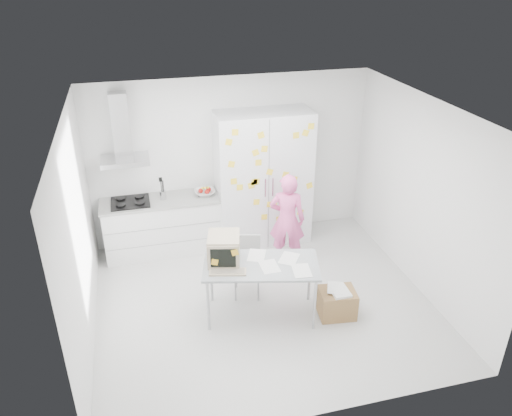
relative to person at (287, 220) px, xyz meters
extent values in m
cube|color=silver|center=(-0.61, -0.90, -0.75)|extent=(4.50, 4.00, 0.02)
cube|color=white|center=(-0.61, 1.10, 0.61)|extent=(4.50, 0.02, 2.70)
cube|color=white|center=(-2.86, -0.90, 0.61)|extent=(0.02, 4.00, 2.70)
cube|color=white|center=(1.64, -0.90, 0.61)|extent=(0.02, 4.00, 2.70)
cube|color=white|center=(-0.61, -0.90, 1.96)|extent=(4.50, 4.00, 0.02)
cube|color=white|center=(-1.81, 0.80, -0.30)|extent=(1.80, 0.60, 0.88)
cube|color=gray|center=(-1.81, 0.50, -0.16)|extent=(1.76, 0.01, 0.01)
cube|color=gray|center=(-1.81, 0.50, -0.44)|extent=(1.76, 0.01, 0.01)
cube|color=#9E9E99|center=(-1.81, 0.80, 0.16)|extent=(1.84, 0.63, 0.04)
cube|color=black|center=(-2.26, 0.80, 0.18)|extent=(0.58, 0.50, 0.03)
cylinder|color=black|center=(-2.40, 0.68, 0.21)|extent=(0.14, 0.14, 0.02)
cylinder|color=black|center=(-2.12, 0.68, 0.21)|extent=(0.14, 0.14, 0.02)
cylinder|color=black|center=(-2.40, 0.92, 0.21)|extent=(0.14, 0.14, 0.02)
cylinder|color=black|center=(-2.12, 0.92, 0.21)|extent=(0.14, 0.14, 0.02)
cylinder|color=silver|center=(-1.76, 0.80, 0.25)|extent=(0.10, 0.10, 0.14)
cylinder|color=black|center=(-1.78, 0.81, 0.35)|extent=(0.01, 0.01, 0.30)
cylinder|color=black|center=(-1.75, 0.79, 0.35)|extent=(0.01, 0.01, 0.30)
cylinder|color=black|center=(-1.76, 0.82, 0.35)|extent=(0.01, 0.01, 0.30)
cube|color=black|center=(-1.78, 0.81, 0.51)|extent=(0.05, 0.01, 0.07)
imported|color=white|center=(-1.11, 0.80, 0.22)|extent=(0.31, 0.31, 0.08)
sphere|color=#B2140F|center=(-1.17, 0.82, 0.24)|extent=(0.08, 0.08, 0.08)
sphere|color=#B2140F|center=(-1.08, 0.75, 0.24)|extent=(0.08, 0.08, 0.08)
sphere|color=#B2140F|center=(-1.04, 0.84, 0.24)|extent=(0.08, 0.08, 0.08)
cylinder|color=yellow|center=(-1.13, 0.82, 0.29)|extent=(0.09, 0.17, 0.10)
cylinder|color=yellow|center=(-1.11, 0.82, 0.29)|extent=(0.04, 0.17, 0.10)
cylinder|color=yellow|center=(-1.08, 0.82, 0.29)|extent=(0.08, 0.17, 0.10)
cube|color=silver|center=(-2.26, 0.85, 0.86)|extent=(0.70, 0.48, 0.07)
cube|color=silver|center=(-2.26, 0.97, 1.36)|extent=(0.26, 0.24, 0.95)
cube|color=silver|center=(-0.16, 0.78, 0.36)|extent=(1.50, 0.65, 2.20)
cube|color=slate|center=(-0.16, 0.45, 0.36)|extent=(0.01, 0.01, 2.16)
cube|color=silver|center=(-0.22, 0.44, 0.36)|extent=(0.02, 0.02, 0.30)
cube|color=silver|center=(-0.10, 0.44, 0.36)|extent=(0.02, 0.02, 0.30)
cube|color=yellow|center=(0.25, 0.45, 1.16)|extent=(0.10, 0.00, 0.10)
cube|color=yellow|center=(0.40, 0.45, 1.19)|extent=(0.12, 0.00, 0.12)
cube|color=yellow|center=(0.50, 0.45, 0.31)|extent=(0.12, 0.00, 0.12)
cube|color=yellow|center=(-0.40, 0.45, 0.47)|extent=(0.10, 0.00, 0.10)
cube|color=yellow|center=(-0.15, 0.45, 0.61)|extent=(0.12, 0.00, 0.12)
cube|color=yellow|center=(0.21, 0.45, 0.12)|extent=(0.12, 0.00, 0.12)
cube|color=yellow|center=(-0.36, 0.45, 0.13)|extent=(0.10, 0.00, 0.10)
cube|color=yellow|center=(-0.29, 0.45, 1.21)|extent=(0.12, 0.00, 0.12)
cube|color=yellow|center=(-0.07, 0.45, 0.07)|extent=(0.12, 0.00, 0.12)
cube|color=yellow|center=(0.24, 0.45, 0.45)|extent=(0.12, 0.00, 0.12)
cube|color=yellow|center=(0.12, 0.45, 0.20)|extent=(0.10, 0.00, 0.10)
cube|color=yellow|center=(-0.38, 0.45, 0.95)|extent=(0.12, 0.00, 0.12)
cube|color=yellow|center=(-0.62, 0.45, 0.41)|extent=(0.10, 0.00, 0.10)
cube|color=yellow|center=(-0.71, 0.45, 0.52)|extent=(0.10, 0.00, 0.10)
cube|color=yellow|center=(-0.78, 0.45, 1.15)|extent=(0.11, 0.00, 0.11)
cube|color=yellow|center=(-0.23, 0.45, -0.15)|extent=(0.10, 0.00, 0.10)
cube|color=yellow|center=(-0.36, 0.45, 0.48)|extent=(0.11, 0.00, 0.11)
cube|color=yellow|center=(0.37, 0.45, -0.15)|extent=(0.11, 0.00, 0.11)
cube|color=yellow|center=(0.48, 0.45, 1.28)|extent=(0.10, 0.00, 0.10)
cube|color=yellow|center=(-0.33, 0.45, 0.78)|extent=(0.10, 0.00, 0.10)
cube|color=yellow|center=(-0.45, 0.45, 0.42)|extent=(0.11, 0.00, 0.11)
cube|color=yellow|center=(0.02, 0.45, -0.22)|extent=(0.10, 0.00, 0.10)
cube|color=yellow|center=(-0.68, 0.45, 1.29)|extent=(0.10, 0.00, 0.10)
cube|color=yellow|center=(-0.74, 0.45, 0.80)|extent=(0.12, 0.00, 0.12)
cube|color=yellow|center=(0.14, 0.45, 0.03)|extent=(0.11, 0.00, 0.11)
cube|color=yellow|center=(-0.24, 0.45, 0.99)|extent=(0.11, 0.00, 0.11)
cube|color=yellow|center=(0.10, 0.45, 0.54)|extent=(0.11, 0.00, 0.11)
cube|color=yellow|center=(-0.14, 0.45, 0.06)|extent=(0.11, 0.00, 0.11)
imported|color=pink|center=(0.00, 0.00, 0.00)|extent=(0.63, 0.53, 1.48)
cube|color=#989EA2|center=(-0.71, -1.15, 0.03)|extent=(1.60, 1.06, 0.03)
cylinder|color=#ACACB1|center=(-1.44, -1.29, -0.36)|extent=(0.05, 0.05, 0.75)
cylinder|color=#ACACB1|center=(-0.13, -1.60, -0.36)|extent=(0.05, 0.05, 0.75)
cylinder|color=#ACACB1|center=(-1.29, -0.70, -0.36)|extent=(0.05, 0.05, 0.75)
cylinder|color=#ACACB1|center=(0.01, -1.01, -0.36)|extent=(0.05, 0.05, 0.75)
cube|color=#BFAE8E|center=(-1.15, -0.96, 0.24)|extent=(0.48, 0.50, 0.38)
cube|color=#BFAE8E|center=(-1.20, -1.17, 0.24)|extent=(0.37, 0.11, 0.34)
cube|color=black|center=(-1.21, -1.18, 0.24)|extent=(0.31, 0.08, 0.26)
cube|color=yellow|center=(-1.31, -1.16, 0.18)|extent=(0.09, 0.03, 0.10)
cube|color=yellow|center=(-1.06, -1.22, 0.32)|extent=(0.10, 0.03, 0.10)
cube|color=#BFAE8E|center=(-1.16, -1.23, 0.06)|extent=(0.48, 0.26, 0.03)
cube|color=gray|center=(-1.16, -1.23, 0.08)|extent=(0.43, 0.21, 0.01)
cube|color=silver|center=(-0.62, -1.22, 0.05)|extent=(0.22, 0.31, 0.00)
cube|color=silver|center=(-0.33, -1.11, 0.05)|extent=(0.36, 0.38, 0.00)
cube|color=silver|center=(-0.26, -1.42, 0.05)|extent=(0.26, 0.34, 0.00)
cube|color=silver|center=(-0.72, -0.93, 0.05)|extent=(0.32, 0.37, 0.00)
cube|color=#A2A2A0|center=(-0.79, -0.67, -0.32)|extent=(0.47, 0.47, 0.04)
cube|color=#A2A2A0|center=(-0.74, -0.50, -0.09)|extent=(0.37, 0.12, 0.43)
cylinder|color=#9F9EA2|center=(-0.98, -0.79, -0.54)|extent=(0.03, 0.03, 0.40)
cylinder|color=#9F9EA2|center=(-0.67, -0.86, -0.54)|extent=(0.03, 0.03, 0.40)
cylinder|color=#9F9EA2|center=(-0.90, -0.48, -0.54)|extent=(0.03, 0.03, 0.40)
cylinder|color=#9F9EA2|center=(-0.60, -0.56, -0.54)|extent=(0.03, 0.03, 0.40)
cube|color=olive|center=(0.26, -1.41, -0.55)|extent=(0.51, 0.43, 0.38)
cube|color=silver|center=(0.28, -1.43, -0.35)|extent=(0.23, 0.30, 0.03)
cube|color=silver|center=(0.24, -1.37, -0.33)|extent=(0.30, 0.34, 0.00)
camera|label=1|loc=(-2.10, -6.30, 3.56)|focal=35.00mm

